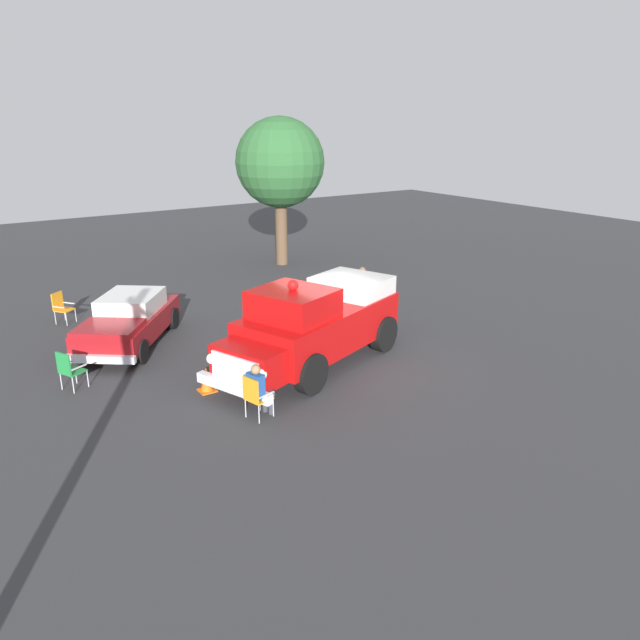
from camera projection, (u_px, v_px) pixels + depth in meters
name	position (u px, v px, depth m)	size (l,w,h in m)	color
ground_plane	(331.00, 360.00, 16.75)	(60.00, 60.00, 0.00)	#333335
vintage_fire_truck	(315.00, 323.00, 16.08)	(4.14, 6.33, 2.59)	black
classic_hot_rod	(128.00, 321.00, 17.67)	(4.58, 4.12, 1.46)	black
lawn_chair_near_truck	(255.00, 395.00, 13.31)	(0.61, 0.61, 1.02)	#B7BABF
lawn_chair_by_car	(61.00, 306.00, 19.61)	(0.69, 0.69, 1.02)	#B7BABF
lawn_chair_spare	(69.00, 368.00, 14.72)	(0.66, 0.66, 1.02)	#B7BABF
spectator_seated	(259.00, 388.00, 13.37)	(0.50, 0.61, 1.29)	#383842
spectator_standing	(362.00, 287.00, 20.29)	(0.33, 0.65, 1.68)	#2D334C
oak_tree_left	(280.00, 163.00, 26.28)	(3.91, 3.91, 6.50)	brown
traffic_cone	(207.00, 380.00, 14.75)	(0.40, 0.40, 0.64)	orange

